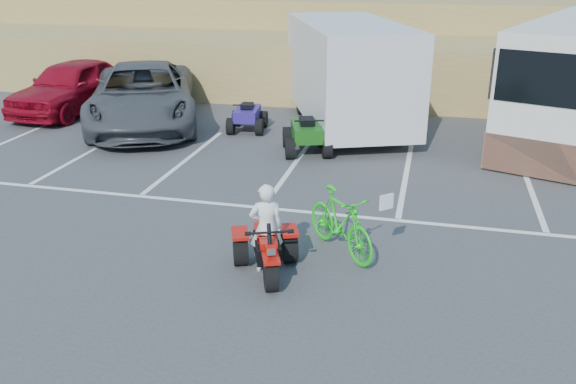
% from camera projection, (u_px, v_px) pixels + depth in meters
% --- Properties ---
extents(ground, '(100.00, 100.00, 0.00)m').
position_uv_depth(ground, '(223.00, 262.00, 10.12)').
color(ground, '#3D3D40').
rests_on(ground, ground).
extents(parking_stripes, '(28.00, 5.16, 0.01)m').
position_uv_depth(parking_stripes, '(320.00, 183.00, 13.61)').
color(parking_stripes, white).
rests_on(parking_stripes, ground).
extents(grass_embankment, '(40.00, 8.50, 3.10)m').
position_uv_depth(grass_embankment, '(354.00, 48.00, 23.63)').
color(grass_embankment, olive).
rests_on(grass_embankment, ground).
extents(red_trike_atv, '(1.52, 1.73, 0.93)m').
position_uv_depth(red_trike_atv, '(268.00, 274.00, 9.74)').
color(red_trike_atv, '#AB1209').
rests_on(red_trike_atv, ground).
extents(rider, '(0.63, 0.53, 1.48)m').
position_uv_depth(rider, '(266.00, 228.00, 9.61)').
color(rider, white).
rests_on(rider, ground).
extents(green_dirt_bike, '(1.65, 1.73, 1.12)m').
position_uv_depth(green_dirt_bike, '(340.00, 222.00, 10.26)').
color(green_dirt_bike, '#14BF19').
rests_on(green_dirt_bike, ground).
extents(grey_pickup, '(5.29, 7.11, 1.79)m').
position_uv_depth(grey_pickup, '(143.00, 96.00, 18.01)').
color(grey_pickup, '#414348').
rests_on(grey_pickup, ground).
extents(red_car, '(2.30, 5.03, 1.67)m').
position_uv_depth(red_car, '(72.00, 86.00, 19.64)').
color(red_car, maroon).
rests_on(red_car, ground).
extents(cargo_trailer, '(4.78, 6.96, 3.02)m').
position_uv_depth(cargo_trailer, '(348.00, 71.00, 17.67)').
color(cargo_trailer, silver).
rests_on(cargo_trailer, ground).
extents(rv_motorhome, '(5.09, 9.01, 3.16)m').
position_uv_depth(rv_motorhome, '(575.00, 87.00, 16.83)').
color(rv_motorhome, silver).
rests_on(rv_motorhome, ground).
extents(quad_atv_blue, '(1.20, 1.50, 0.90)m').
position_uv_depth(quad_atv_blue, '(248.00, 131.00, 17.75)').
color(quad_atv_blue, navy).
rests_on(quad_atv_blue, ground).
extents(quad_atv_green, '(1.57, 1.83, 1.01)m').
position_uv_depth(quad_atv_green, '(306.00, 152.00, 15.79)').
color(quad_atv_green, '#155212').
rests_on(quad_atv_green, ground).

